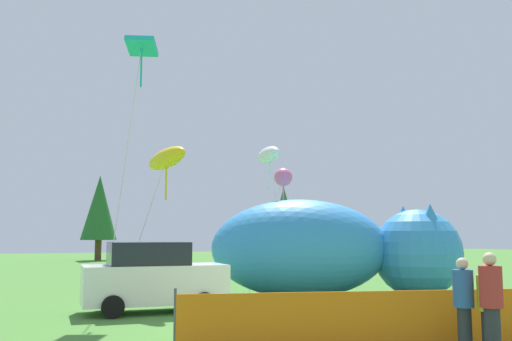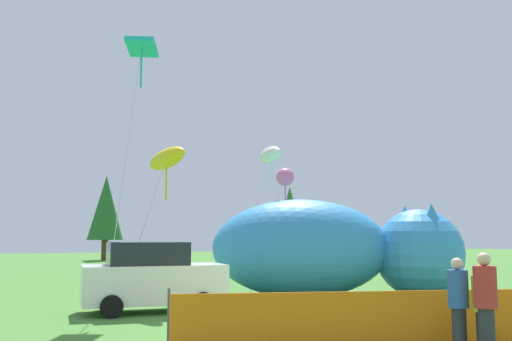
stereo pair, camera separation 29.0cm
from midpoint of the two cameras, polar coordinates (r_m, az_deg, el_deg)
The scene contains 14 objects.
ground_plane at distance 13.65m, azimuth 1.28°, elevation -15.48°, with size 120.00×120.00×0.00m, color #477F33.
parked_car at distance 16.49m, azimuth -10.75°, elevation -10.48°, with size 3.94×1.93×1.94m.
folding_chair at distance 13.00m, azimuth 12.27°, elevation -13.41°, with size 0.72×0.72×0.91m.
inflatable_cat at distance 19.95m, azimuth 7.00°, elevation -8.10°, with size 8.75×5.63×3.37m.
safety_fence at distance 11.83m, azimuth 16.49°, elevation -13.99°, with size 9.70×2.04×1.18m.
spectator_in_yellow_shirt at distance 11.02m, azimuth 21.77°, elevation -11.95°, with size 0.40×0.40×1.83m.
spectator_in_white_shirt at distance 11.35m, azimuth 19.35°, elevation -12.18°, with size 0.37×0.37×1.72m.
spectator_in_grey_shirt at distance 11.37m, azimuth 21.45°, elevation -12.38°, with size 0.35×0.35×1.62m.
kite_pink_octopus at distance 22.82m, azimuth 2.37°, elevation -0.73°, with size 2.30×1.56×4.82m.
kite_teal_diamond at distance 18.57m, azimuth -11.87°, elevation 11.60°, with size 1.45×1.18×8.23m.
kite_white_ghost at distance 22.17m, azimuth 0.87°, elevation 1.53°, with size 1.26×2.56×5.59m.
kite_yellow_hero at distance 18.08m, azimuth -9.41°, elevation 1.14°, with size 2.03×2.47×4.93m.
horizon_tree_east at distance 50.76m, azimuth -15.55°, elevation -3.63°, with size 3.04×3.04×7.25m.
horizon_tree_west at distance 52.08m, azimuth 2.65°, elevation -4.40°, with size 2.74×2.74×6.53m.
Camera 1 is at (-5.19, -12.45, 2.14)m, focal length 40.00 mm.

